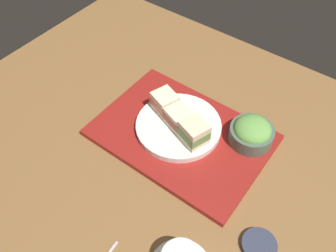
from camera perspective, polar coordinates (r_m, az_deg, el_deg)
name	(u,v)px	position (r cm, az deg, el deg)	size (l,w,h in cm)	color
ground_plane	(190,162)	(91.34, 3.58, -5.72)	(140.00, 100.00, 3.00)	brown
serving_tray	(181,135)	(93.47, 2.13, -1.44)	(43.45, 30.39, 1.61)	maroon
sandwich_plate	(179,126)	(93.20, 1.68, -0.01)	(22.20, 22.20, 1.75)	white
sandwich_near	(194,133)	(86.98, 4.14, -1.05)	(7.65, 7.29, 6.04)	beige
sandwich_middle	(179,118)	(90.70, 1.73, 1.33)	(7.99, 7.40, 4.84)	#EFE5C1
sandwich_far	(165,102)	(94.17, -0.49, 3.83)	(7.92, 7.54, 5.16)	#EFE5C1
salad_bowl	(252,132)	(91.53, 13.14, -0.96)	(11.09, 11.09, 6.61)	#4C6051
small_sauce_dish	(259,245)	(80.88, 14.24, -17.85)	(7.39, 7.39, 1.41)	#33384C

